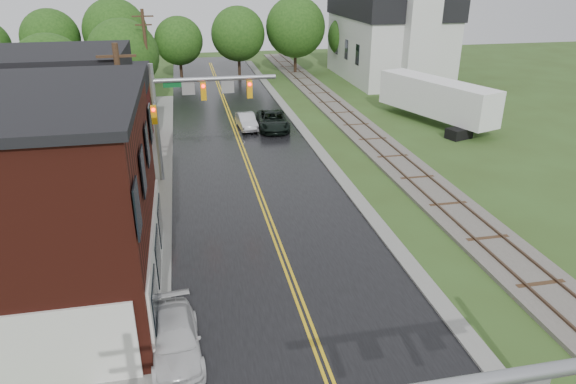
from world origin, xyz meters
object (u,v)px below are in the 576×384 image
object	(u,v)px
utility_pole_c	(147,60)
semi_trailer	(437,98)
traffic_signal_far	(191,101)
utility_pole_b	(126,132)
tree_left_c	(53,74)
pickup_white	(175,340)
tree_left_e	(125,57)
sedan_silver	(246,121)
church	(393,29)
suv_dark	(273,121)

from	to	relation	value
utility_pole_c	semi_trailer	size ratio (longest dim) A/B	0.77
traffic_signal_far	utility_pole_b	world-z (taller)	utility_pole_b
tree_left_c	pickup_white	bearing A→B (deg)	-72.65
utility_pole_b	traffic_signal_far	bearing A→B (deg)	56.32
tree_left_e	sedan_silver	size ratio (longest dim) A/B	2.16
tree_left_c	tree_left_e	world-z (taller)	tree_left_e
church	semi_trailer	bearing A→B (deg)	-99.99
sedan_silver	semi_trailer	bearing A→B (deg)	-9.52
traffic_signal_far	sedan_silver	bearing A→B (deg)	66.57
utility_pole_b	utility_pole_c	bearing A→B (deg)	90.00
utility_pole_c	semi_trailer	bearing A→B (deg)	-19.52
utility_pole_b	semi_trailer	bearing A→B (deg)	29.99
utility_pole_b	semi_trailer	size ratio (longest dim) A/B	0.77
pickup_white	semi_trailer	world-z (taller)	semi_trailer
pickup_white	semi_trailer	distance (m)	32.85
utility_pole_b	sedan_silver	size ratio (longest dim) A/B	2.38
utility_pole_c	tree_left_e	world-z (taller)	utility_pole_c
church	utility_pole_c	size ratio (longest dim) A/B	2.22
church	sedan_silver	xyz separation A→B (m)	(-19.02, -16.47, -5.21)
tree_left_c	suv_dark	bearing A→B (deg)	-10.73
tree_left_e	tree_left_c	bearing A→B (deg)	-129.81
tree_left_c	tree_left_e	distance (m)	7.82
church	suv_dark	distance (m)	24.56
utility_pole_b	suv_dark	xyz separation A→B (m)	(9.88, 14.69, -4.01)
utility_pole_c	tree_left_c	distance (m)	8.16
tree_left_c	tree_left_e	size ratio (longest dim) A/B	0.94
church	tree_left_c	xyz separation A→B (m)	(-33.85, -13.84, -1.32)
pickup_white	utility_pole_c	bearing A→B (deg)	89.13
utility_pole_c	tree_left_e	distance (m)	2.79
suv_dark	semi_trailer	world-z (taller)	semi_trailer
tree_left_c	suv_dark	xyz separation A→B (m)	(16.92, -3.21, -3.80)
tree_left_c	pickup_white	distance (m)	30.59
church	sedan_silver	distance (m)	25.70
traffic_signal_far	pickup_white	distance (m)	16.69
utility_pole_c	sedan_silver	bearing A→B (deg)	-40.88
traffic_signal_far	utility_pole_c	bearing A→B (deg)	101.09
traffic_signal_far	tree_left_c	xyz separation A→B (m)	(-10.38, 12.90, -0.46)
utility_pole_b	tree_left_c	bearing A→B (deg)	111.49
church	suv_dark	bearing A→B (deg)	-134.80
church	pickup_white	world-z (taller)	church
tree_left_c	utility_pole_b	bearing A→B (deg)	-68.51
tree_left_e	pickup_white	size ratio (longest dim) A/B	1.97
utility_pole_c	sedan_silver	distance (m)	11.08
utility_pole_c	tree_left_c	xyz separation A→B (m)	(-7.05, -4.10, -0.21)
utility_pole_c	pickup_white	bearing A→B (deg)	-86.54
tree_left_e	suv_dark	size ratio (longest dim) A/B	1.59
utility_pole_b	sedan_silver	distance (m)	17.62
church	traffic_signal_far	bearing A→B (deg)	-131.27
utility_pole_b	semi_trailer	distance (m)	27.38
traffic_signal_far	sedan_silver	size ratio (longest dim) A/B	1.94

